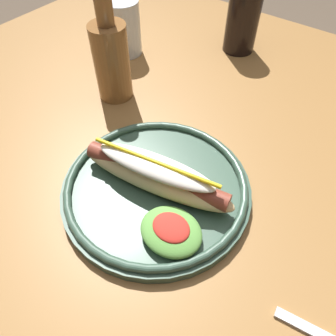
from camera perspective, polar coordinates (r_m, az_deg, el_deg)
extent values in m
plane|color=brown|center=(1.23, 2.77, -18.61)|extent=(8.00, 8.00, 0.00)
cube|color=olive|center=(0.62, 5.25, 6.72)|extent=(1.28, 0.99, 0.04)
cylinder|color=olive|center=(1.37, -5.96, 14.13)|extent=(0.06, 0.06, 0.70)
cylinder|color=#334C3D|center=(0.49, -2.11, -3.79)|extent=(0.29, 0.29, 0.02)
torus|color=#334C3D|center=(0.48, -2.15, -2.94)|extent=(0.28, 0.28, 0.01)
ellipsoid|color=#E0C184|center=(0.47, -2.20, -1.76)|extent=(0.25, 0.09, 0.04)
cylinder|color=brown|center=(0.46, -2.23, -1.16)|extent=(0.23, 0.07, 0.03)
ellipsoid|color=silver|center=(0.45, -2.30, 0.29)|extent=(0.19, 0.07, 0.02)
cylinder|color=yellow|center=(0.44, -2.34, 1.13)|extent=(0.19, 0.04, 0.01)
ellipsoid|color=#5B9942|center=(0.43, 0.56, -11.22)|extent=(0.09, 0.07, 0.02)
ellipsoid|color=red|center=(0.42, 0.57, -10.57)|extent=(0.05, 0.04, 0.01)
cube|color=silver|center=(0.44, 24.24, -24.90)|extent=(0.09, 0.02, 0.00)
cylinder|color=black|center=(0.81, 13.15, 24.13)|extent=(0.07, 0.07, 0.13)
cylinder|color=silver|center=(0.79, -7.97, 23.56)|extent=(0.08, 0.08, 0.12)
cylinder|color=brown|center=(0.64, -9.99, 18.04)|extent=(0.07, 0.07, 0.14)
cylinder|color=brown|center=(0.59, -11.57, 27.03)|extent=(0.03, 0.03, 0.07)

